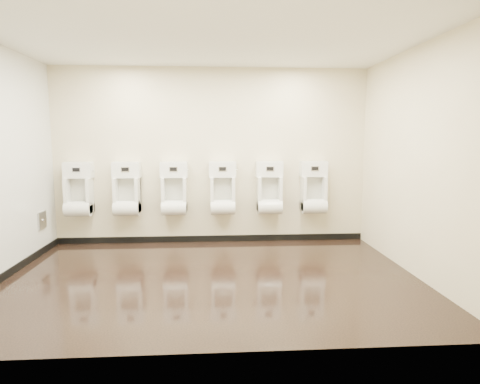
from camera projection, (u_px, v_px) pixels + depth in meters
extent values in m
cube|color=black|center=(212.00, 277.00, 4.89)|extent=(5.00, 3.50, 0.00)
cube|color=silver|center=(210.00, 39.00, 4.53)|extent=(5.00, 3.50, 0.00)
cube|color=beige|center=(212.00, 156.00, 6.44)|extent=(5.00, 0.02, 2.80)
cube|color=beige|center=(210.00, 177.00, 2.98)|extent=(5.00, 0.02, 2.80)
cube|color=beige|center=(417.00, 162.00, 4.87)|extent=(0.02, 3.50, 2.80)
cube|color=black|center=(212.00, 238.00, 6.61)|extent=(5.00, 0.02, 0.10)
cube|color=black|center=(1.00, 278.00, 4.72)|extent=(0.02, 3.50, 0.10)
cube|color=#9E9EA3|center=(42.00, 220.00, 5.85)|extent=(0.03, 0.25, 0.25)
cylinder|color=silver|center=(43.00, 220.00, 5.85)|extent=(0.02, 0.04, 0.04)
cube|color=silver|center=(79.00, 196.00, 6.25)|extent=(0.39, 0.28, 0.55)
cube|color=silver|center=(81.00, 192.00, 6.33)|extent=(0.29, 0.01, 0.43)
cylinder|color=silver|center=(78.00, 209.00, 6.20)|extent=(0.39, 0.24, 0.24)
cube|color=silver|center=(78.00, 170.00, 6.23)|extent=(0.43, 0.20, 0.24)
cube|color=black|center=(76.00, 170.00, 6.12)|extent=(0.11, 0.01, 0.06)
cube|color=silver|center=(76.00, 170.00, 6.13)|extent=(0.13, 0.01, 0.08)
cylinder|color=silver|center=(93.00, 170.00, 6.25)|extent=(0.01, 0.03, 0.03)
cube|color=silver|center=(127.00, 195.00, 6.29)|extent=(0.39, 0.28, 0.55)
cube|color=silver|center=(128.00, 192.00, 6.38)|extent=(0.29, 0.01, 0.43)
cylinder|color=silver|center=(126.00, 208.00, 6.25)|extent=(0.39, 0.24, 0.24)
cube|color=silver|center=(127.00, 170.00, 6.28)|extent=(0.43, 0.20, 0.24)
cube|color=black|center=(125.00, 169.00, 6.17)|extent=(0.11, 0.01, 0.06)
cube|color=silver|center=(125.00, 169.00, 6.17)|extent=(0.13, 0.01, 0.08)
cylinder|color=silver|center=(141.00, 170.00, 6.29)|extent=(0.01, 0.03, 0.03)
cube|color=silver|center=(174.00, 195.00, 6.34)|extent=(0.39, 0.28, 0.55)
cube|color=silver|center=(175.00, 192.00, 6.43)|extent=(0.29, 0.01, 0.43)
cylinder|color=silver|center=(174.00, 208.00, 6.29)|extent=(0.39, 0.24, 0.24)
cube|color=silver|center=(174.00, 170.00, 6.33)|extent=(0.43, 0.20, 0.24)
cube|color=black|center=(173.00, 169.00, 6.22)|extent=(0.11, 0.01, 0.06)
cube|color=silver|center=(173.00, 169.00, 6.22)|extent=(0.13, 0.01, 0.08)
cylinder|color=silver|center=(188.00, 170.00, 6.34)|extent=(0.01, 0.03, 0.03)
cube|color=silver|center=(223.00, 194.00, 6.39)|extent=(0.39, 0.28, 0.55)
cube|color=silver|center=(222.00, 191.00, 6.48)|extent=(0.29, 0.01, 0.43)
cylinder|color=silver|center=(223.00, 207.00, 6.34)|extent=(0.39, 0.24, 0.24)
cube|color=silver|center=(222.00, 170.00, 6.38)|extent=(0.43, 0.20, 0.24)
cube|color=black|center=(223.00, 169.00, 6.27)|extent=(0.11, 0.01, 0.06)
cube|color=silver|center=(223.00, 169.00, 6.27)|extent=(0.13, 0.01, 0.08)
cylinder|color=silver|center=(236.00, 170.00, 6.39)|extent=(0.01, 0.03, 0.03)
cube|color=silver|center=(269.00, 194.00, 6.44)|extent=(0.39, 0.28, 0.55)
cube|color=silver|center=(268.00, 191.00, 6.53)|extent=(0.29, 0.01, 0.43)
cylinder|color=silver|center=(270.00, 207.00, 6.39)|extent=(0.39, 0.24, 0.24)
cube|color=silver|center=(269.00, 170.00, 6.43)|extent=(0.43, 0.20, 0.24)
cube|color=black|center=(270.00, 169.00, 6.32)|extent=(0.11, 0.01, 0.06)
cube|color=silver|center=(270.00, 169.00, 6.32)|extent=(0.13, 0.01, 0.08)
cylinder|color=silver|center=(283.00, 169.00, 6.44)|extent=(0.01, 0.03, 0.03)
cube|color=silver|center=(313.00, 194.00, 6.49)|extent=(0.39, 0.28, 0.55)
cube|color=silver|center=(312.00, 190.00, 6.57)|extent=(0.29, 0.01, 0.43)
cylinder|color=silver|center=(314.00, 206.00, 6.44)|extent=(0.39, 0.24, 0.24)
cube|color=silver|center=(313.00, 169.00, 6.47)|extent=(0.43, 0.20, 0.24)
cube|color=black|center=(315.00, 169.00, 6.36)|extent=(0.11, 0.01, 0.06)
cube|color=silver|center=(315.00, 169.00, 6.37)|extent=(0.13, 0.01, 0.08)
cylinder|color=silver|center=(327.00, 169.00, 6.49)|extent=(0.01, 0.03, 0.03)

